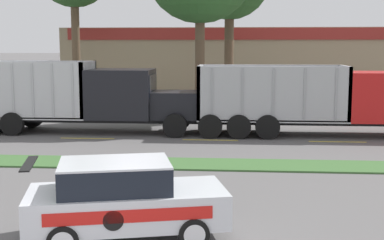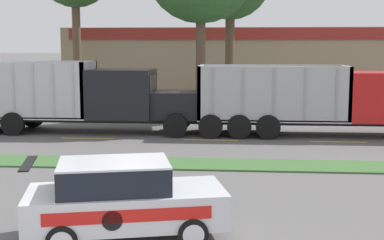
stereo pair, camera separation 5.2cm
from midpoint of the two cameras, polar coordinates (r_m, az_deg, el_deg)
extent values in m
cube|color=#3D6633|center=(18.37, -3.00, -4.66)|extent=(120.00, 1.79, 0.06)
cube|color=yellow|center=(23.90, -11.16, -1.93)|extent=(2.40, 0.14, 0.01)
cube|color=yellow|center=(23.05, 1.89, -2.14)|extent=(2.40, 0.14, 0.01)
cube|color=yellow|center=(23.44, 15.20, -2.25)|extent=(2.40, 0.14, 0.01)
cube|color=black|center=(25.69, -11.99, 0.12)|extent=(11.65, 1.36, 0.18)
cube|color=black|center=(24.69, -1.60, 1.63)|extent=(2.33, 2.03, 1.24)
cube|color=#B7B7BC|center=(24.59, 1.17, 1.61)|extent=(0.06, 1.73, 1.05)
cube|color=black|center=(25.05, -7.62, 2.82)|extent=(2.94, 2.47, 2.25)
cube|color=black|center=(24.75, -4.26, 3.72)|extent=(0.04, 2.10, 1.01)
cylinder|color=silver|center=(24.61, -11.62, 4.05)|extent=(0.14, 0.14, 1.21)
cube|color=silver|center=(26.53, -17.46, 0.49)|extent=(6.38, 2.47, 0.12)
cube|color=silver|center=(25.40, -11.05, 3.29)|extent=(0.16, 2.47, 2.55)
cube|color=silver|center=(25.34, -18.55, 3.02)|extent=(6.38, 0.16, 2.55)
cube|color=silver|center=(27.48, -16.68, 3.44)|extent=(6.38, 0.16, 2.55)
cube|color=#B2B2B7|center=(25.25, -18.64, 3.00)|extent=(0.10, 0.04, 2.42)
cube|color=#B2B2B7|center=(24.91, -16.71, 3.01)|extent=(0.10, 0.04, 2.42)
cube|color=#B2B2B7|center=(24.59, -14.73, 3.03)|extent=(0.10, 0.04, 2.42)
cube|color=#B2B2B7|center=(24.31, -12.69, 3.04)|extent=(0.10, 0.04, 2.42)
cylinder|color=black|center=(23.59, -1.91, -0.62)|extent=(1.06, 0.30, 1.06)
cylinder|color=black|center=(25.98, -1.31, 0.17)|extent=(1.06, 0.30, 1.06)
cylinder|color=black|center=(28.19, -19.07, 0.35)|extent=(1.06, 0.30, 1.06)
cylinder|color=black|center=(25.49, -18.68, -0.39)|extent=(1.06, 0.30, 1.06)
cylinder|color=black|center=(27.72, -16.72, 0.33)|extent=(1.06, 0.30, 1.06)
cube|color=black|center=(24.95, 14.62, -0.19)|extent=(12.09, 1.37, 0.18)
cube|color=red|center=(25.32, 19.75, 2.39)|extent=(3.34, 2.49, 2.16)
cylinder|color=silver|center=(24.07, 16.24, 3.80)|extent=(0.14, 0.14, 1.28)
cube|color=#ADADB2|center=(24.59, 8.36, 0.23)|extent=(6.63, 2.49, 0.12)
cube|color=#ADADB2|center=(24.90, 15.87, 2.86)|extent=(0.16, 2.49, 2.38)
cube|color=#ADADB2|center=(24.46, 0.82, 3.07)|extent=(0.16, 2.49, 2.38)
cube|color=#ADADB2|center=(23.31, 8.61, 2.74)|extent=(6.63, 0.16, 2.38)
cube|color=#ADADB2|center=(25.63, 8.24, 3.21)|extent=(6.63, 0.16, 2.38)
cube|color=#99999E|center=(23.17, 2.06, 2.80)|extent=(0.10, 0.04, 2.26)
cube|color=#99999E|center=(23.15, 5.34, 2.76)|extent=(0.10, 0.04, 2.26)
cube|color=#99999E|center=(23.21, 8.62, 2.72)|extent=(0.10, 0.04, 2.26)
cube|color=#99999E|center=(23.34, 11.88, 2.67)|extent=(0.10, 0.04, 2.26)
cube|color=#99999E|center=(23.55, 15.08, 2.61)|extent=(0.10, 0.04, 2.26)
cylinder|color=black|center=(23.38, 1.89, -0.68)|extent=(1.07, 0.30, 1.07)
cylinder|color=black|center=(25.81, 2.14, 0.13)|extent=(1.07, 0.30, 1.07)
cylinder|color=black|center=(23.36, 4.95, -0.72)|extent=(1.07, 0.30, 1.07)
cylinder|color=black|center=(25.79, 4.91, 0.10)|extent=(1.07, 0.30, 1.07)
cylinder|color=black|center=(23.40, 8.01, -0.75)|extent=(1.07, 0.30, 1.07)
cylinder|color=black|center=(25.83, 7.68, 0.07)|extent=(1.07, 0.30, 1.07)
cube|color=silver|center=(11.46, -7.05, -9.13)|extent=(4.42, 2.72, 0.73)
cube|color=black|center=(11.28, -8.37, -6.01)|extent=(2.57, 2.07, 0.56)
cube|color=silver|center=(11.21, -8.40, -4.51)|extent=(2.57, 2.07, 0.04)
cube|color=black|center=(11.31, -17.12, -4.46)|extent=(0.54, 1.44, 0.03)
cube|color=red|center=(10.57, -6.85, -10.17)|extent=(3.20, 0.80, 0.26)
cylinder|color=black|center=(10.59, -8.54, -10.60)|extent=(0.39, 0.10, 0.40)
cylinder|color=black|center=(10.89, 0.05, -12.02)|extent=(0.65, 0.34, 0.62)
cylinder|color=silver|center=(10.79, 0.14, -12.21)|extent=(0.43, 0.12, 0.44)
cylinder|color=black|center=(12.49, -1.26, -9.39)|extent=(0.65, 0.34, 0.62)
cylinder|color=silver|center=(12.59, -1.33, -9.24)|extent=(0.43, 0.12, 0.44)
cylinder|color=black|center=(12.40, -13.17, -9.72)|extent=(0.65, 0.34, 0.62)
cylinder|color=silver|center=(12.50, -13.14, -9.57)|extent=(0.43, 0.12, 0.44)
cube|color=#9E896B|center=(43.26, 4.85, 6.05)|extent=(25.19, 12.00, 5.30)
cube|color=maroon|center=(37.20, 4.94, 9.15)|extent=(23.93, 0.10, 0.80)
cylinder|color=brown|center=(28.20, 0.79, 6.33)|extent=(0.50, 0.50, 6.50)
cylinder|color=brown|center=(31.34, 3.91, 6.53)|extent=(0.54, 0.54, 6.57)
cylinder|color=brown|center=(36.11, -12.31, 7.39)|extent=(0.53, 0.53, 7.63)
camera|label=1|loc=(0.03, -90.09, -0.01)|focal=50.00mm
camera|label=2|loc=(0.03, 89.91, 0.01)|focal=50.00mm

